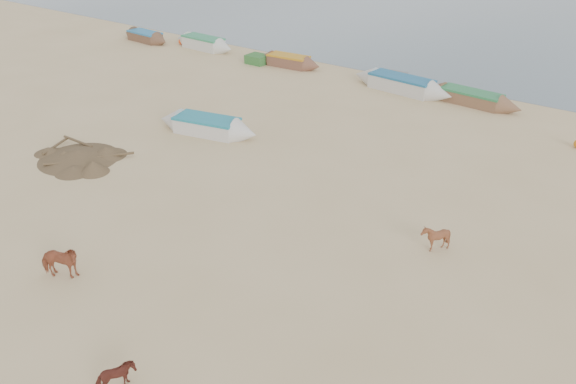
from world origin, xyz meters
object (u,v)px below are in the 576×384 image
(calf_right, at_px, (117,378))
(near_canoe, at_px, (207,126))
(calf_front, at_px, (435,238))
(cow_adult, at_px, (60,262))

(calf_right, xyz_separation_m, near_canoe, (-9.46, 13.20, 0.00))
(calf_front, height_order, near_canoe, calf_front)
(near_canoe, bearing_deg, cow_adult, -81.19)
(calf_right, height_order, near_canoe, near_canoe)
(calf_front, distance_m, near_canoe, 13.59)
(cow_adult, distance_m, calf_front, 12.19)
(calf_right, relative_size, near_canoe, 0.15)
(cow_adult, relative_size, near_canoe, 0.25)
(calf_front, xyz_separation_m, calf_right, (-3.81, -10.27, -0.08))
(cow_adult, xyz_separation_m, near_canoe, (-4.41, 11.30, -0.17))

